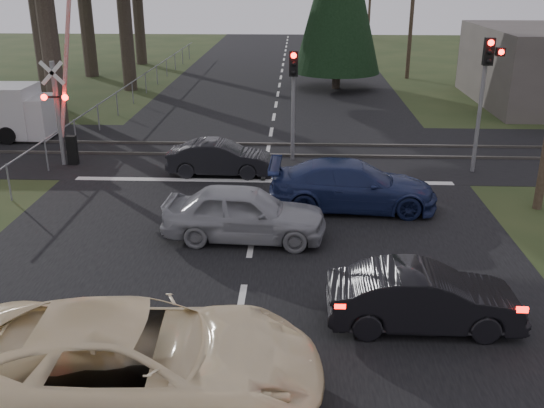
# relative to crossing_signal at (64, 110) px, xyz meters

# --- Properties ---
(ground) EXTENTS (120.00, 120.00, 0.00)m
(ground) POSITION_rel_crossing_signal_xyz_m (7.27, -9.79, -2.06)
(ground) COLOR #243417
(ground) RESTS_ON ground
(road) EXTENTS (14.00, 100.00, 0.01)m
(road) POSITION_rel_crossing_signal_xyz_m (7.27, 0.21, -2.05)
(road) COLOR black
(road) RESTS_ON ground
(rail_corridor) EXTENTS (120.00, 8.00, 0.01)m
(rail_corridor) POSITION_rel_crossing_signal_xyz_m (7.27, 2.21, -2.05)
(rail_corridor) COLOR black
(rail_corridor) RESTS_ON ground
(stop_line) EXTENTS (13.00, 0.35, 0.00)m
(stop_line) POSITION_rel_crossing_signal_xyz_m (7.27, -1.59, -2.05)
(stop_line) COLOR silver
(stop_line) RESTS_ON ground
(rail_near) EXTENTS (120.00, 0.12, 0.10)m
(rail_near) POSITION_rel_crossing_signal_xyz_m (7.27, 1.41, -2.01)
(rail_near) COLOR #59544C
(rail_near) RESTS_ON ground
(rail_far) EXTENTS (120.00, 0.12, 0.10)m
(rail_far) POSITION_rel_crossing_signal_xyz_m (7.27, 3.01, -2.01)
(rail_far) COLOR #59544C
(rail_far) RESTS_ON ground
(crossing_signal) EXTENTS (1.62, 0.38, 6.96)m
(crossing_signal) POSITION_rel_crossing_signal_xyz_m (0.00, 0.00, 0.00)
(crossing_signal) COLOR slate
(crossing_signal) RESTS_ON ground
(traffic_signal_right) EXTENTS (0.68, 0.48, 4.70)m
(traffic_signal_right) POSITION_rel_crossing_signal_xyz_m (14.82, -0.31, 1.26)
(traffic_signal_right) COLOR slate
(traffic_signal_right) RESTS_ON ground
(traffic_signal_center) EXTENTS (0.32, 0.48, 4.10)m
(traffic_signal_center) POSITION_rel_crossing_signal_xyz_m (8.27, 0.89, 0.75)
(traffic_signal_center) COLOR slate
(traffic_signal_center) RESTS_ON ground
(utility_pole_mid) EXTENTS (1.80, 0.26, 9.00)m
(utility_pole_mid) POSITION_rel_crossing_signal_xyz_m (15.77, 20.21, 2.67)
(utility_pole_mid) COLOR #4C3D2D
(utility_pole_mid) RESTS_ON ground
(fence_left) EXTENTS (0.10, 36.00, 1.20)m
(fence_left) POSITION_rel_crossing_signal_xyz_m (-0.53, 12.71, -2.06)
(fence_left) COLOR slate
(fence_left) RESTS_ON ground
(cream_coupe) EXTENTS (6.36, 3.26, 1.72)m
(cream_coupe) POSITION_rel_crossing_signal_xyz_m (5.85, -13.18, -1.20)
(cream_coupe) COLOR #FFE7B6
(cream_coupe) RESTS_ON ground
(dark_hatchback) EXTENTS (3.87, 1.37, 1.27)m
(dark_hatchback) POSITION_rel_crossing_signal_xyz_m (11.02, -10.53, -1.42)
(dark_hatchback) COLOR black
(dark_hatchback) RESTS_ON ground
(silver_car) EXTENTS (4.44, 2.02, 1.48)m
(silver_car) POSITION_rel_crossing_signal_xyz_m (7.07, -6.38, -1.32)
(silver_car) COLOR gray
(silver_car) RESTS_ON ground
(blue_sedan) EXTENTS (5.07, 2.18, 1.46)m
(blue_sedan) POSITION_rel_crossing_signal_xyz_m (10.13, -4.00, -1.33)
(blue_sedan) COLOR #19234D
(blue_sedan) RESTS_ON ground
(dark_car_far) EXTENTS (3.69, 1.37, 1.20)m
(dark_car_far) POSITION_rel_crossing_signal_xyz_m (5.73, -0.92, -1.46)
(dark_car_far) COLOR black
(dark_car_far) RESTS_ON ground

